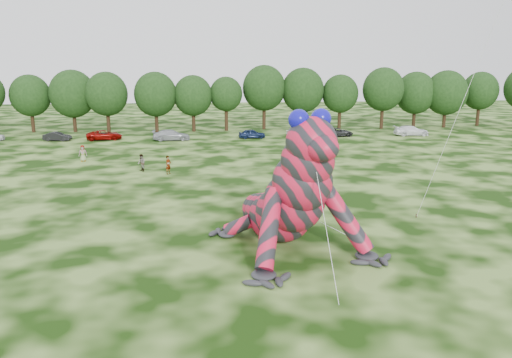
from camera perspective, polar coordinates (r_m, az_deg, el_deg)
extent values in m
plane|color=#16330A|center=(26.23, 0.78, -10.64)|extent=(240.00, 240.00, 0.00)
cylinder|color=silver|center=(34.32, 23.00, 9.26)|extent=(0.02, 0.02, 18.63)
cylinder|color=#382314|center=(36.91, 17.84, -4.03)|extent=(0.08, 0.08, 0.24)
imported|color=black|center=(75.86, -21.77, 4.53)|extent=(3.95, 1.85, 1.25)
imported|color=#7E0804|center=(74.74, -16.94, 4.83)|extent=(5.30, 3.10, 1.39)
imported|color=#9DA0A7|center=(72.01, -9.65, 4.97)|extent=(5.28, 2.26, 1.51)
imported|color=#122044|center=(73.11, -0.46, 5.20)|extent=(3.97, 1.74, 1.33)
imported|color=beige|center=(75.48, 4.98, 5.36)|extent=(4.00, 1.99, 1.26)
imported|color=#232426|center=(76.05, 9.37, 5.30)|extent=(4.69, 2.47, 1.26)
imported|color=white|center=(79.40, 17.33, 5.29)|extent=(5.31, 2.44, 1.51)
imported|color=gray|center=(55.69, 5.98, 2.97)|extent=(1.38, 1.11, 1.87)
imported|color=gray|center=(44.98, 6.14, 0.42)|extent=(0.89, 1.57, 1.61)
imported|color=gray|center=(58.67, -19.19, 2.79)|extent=(0.95, 0.69, 1.80)
imported|color=gray|center=(59.37, 7.21, 3.57)|extent=(1.19, 0.98, 1.90)
imported|color=gray|center=(51.40, -12.95, 1.81)|extent=(1.01, 1.07, 1.75)
imported|color=gray|center=(49.63, -9.99, 1.60)|extent=(0.75, 0.80, 1.83)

